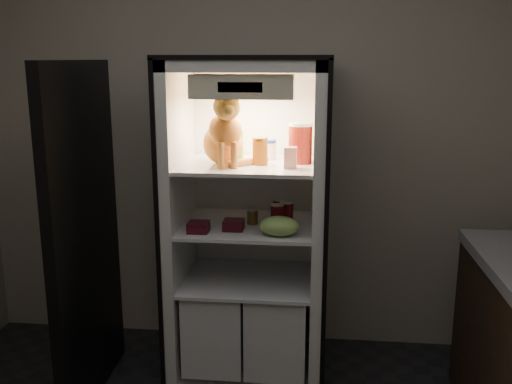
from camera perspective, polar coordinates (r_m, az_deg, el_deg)
room_shell at (r=1.83m, az=-5.86°, el=5.68°), size 3.60×3.60×3.60m
refrigerator at (r=3.36m, az=-0.68°, el=-5.30°), size 0.90×0.72×1.88m
fridge_door at (r=3.21m, az=-16.76°, el=-4.48°), size 0.07×0.87×1.85m
tabby_cat at (r=3.10m, az=-3.16°, el=5.70°), size 0.40×0.43×0.44m
parmesan_shaker at (r=3.19m, az=-1.88°, el=4.60°), size 0.07×0.07×0.18m
mayo_tub at (r=3.28m, az=1.32°, el=4.26°), size 0.08×0.08×0.11m
salsa_jar at (r=3.11m, az=0.41°, el=4.11°), size 0.08×0.08×0.15m
pepper_jar at (r=3.17m, az=4.45°, el=4.91°), size 0.13×0.13×0.22m
cream_carton at (r=3.01m, az=3.46°, el=3.44°), size 0.07×0.07×0.11m
soda_can_a at (r=3.33m, az=2.26°, el=-1.77°), size 0.06×0.06×0.12m
soda_can_b at (r=3.19m, az=3.07°, el=-2.23°), size 0.08×0.08×0.14m
soda_can_c at (r=3.15m, az=2.13°, el=-2.45°), size 0.07×0.07×0.13m
condiment_jar at (r=3.24m, az=-0.35°, el=-2.44°), size 0.06×0.06×0.09m
grape_bag at (r=3.02m, az=2.35°, el=-3.42°), size 0.21×0.15×0.10m
berry_box_left at (r=3.10m, az=-5.77°, el=-3.50°), size 0.11×0.11×0.06m
berry_box_right at (r=3.13m, az=-2.26°, el=-3.30°), size 0.11×0.11×0.05m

